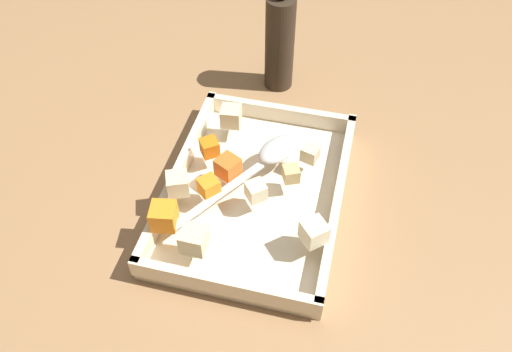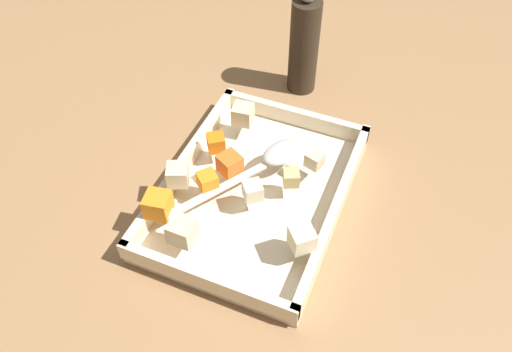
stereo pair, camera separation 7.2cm
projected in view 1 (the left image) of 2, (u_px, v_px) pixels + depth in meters
name	position (u px, v px, depth m)	size (l,w,h in m)	color
ground_plane	(245.00, 196.00, 0.77)	(4.00, 4.00, 0.00)	#936D47
baking_dish	(256.00, 195.00, 0.75)	(0.34, 0.24, 0.04)	beige
carrot_chunk_under_handle	(209.00, 186.00, 0.71)	(0.03, 0.03, 0.03)	orange
carrot_chunk_near_right	(229.00, 164.00, 0.73)	(0.03, 0.03, 0.03)	orange
carrot_chunk_back_center	(210.00, 147.00, 0.75)	(0.02, 0.02, 0.02)	orange
carrot_chunk_near_left	(164.00, 216.00, 0.67)	(0.03, 0.03, 0.03)	orange
potato_chunk_front_center	(291.00, 174.00, 0.72)	(0.02, 0.02, 0.02)	tan
potato_chunk_corner_nw	(194.00, 240.00, 0.64)	(0.03, 0.03, 0.03)	beige
potato_chunk_corner_sw	(178.00, 184.00, 0.71)	(0.03, 0.03, 0.03)	beige
potato_chunk_center	(310.00, 153.00, 0.75)	(0.02, 0.02, 0.02)	beige
potato_chunk_heap_top	(314.00, 232.00, 0.65)	(0.03, 0.03, 0.03)	beige
potato_chunk_far_left	(256.00, 191.00, 0.70)	(0.02, 0.02, 0.02)	beige
potato_chunk_corner_ne	(231.00, 116.00, 0.80)	(0.03, 0.03, 0.03)	beige
serving_spoon	(272.00, 154.00, 0.75)	(0.21, 0.15, 0.02)	silver
pepper_mill	(280.00, 43.00, 0.88)	(0.05, 0.05, 0.19)	#2D2319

